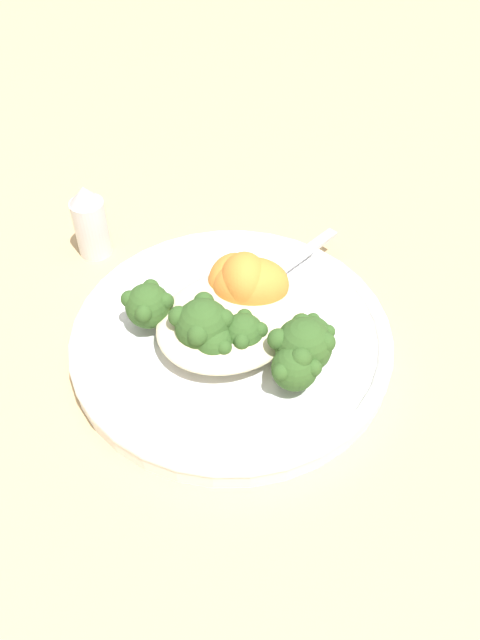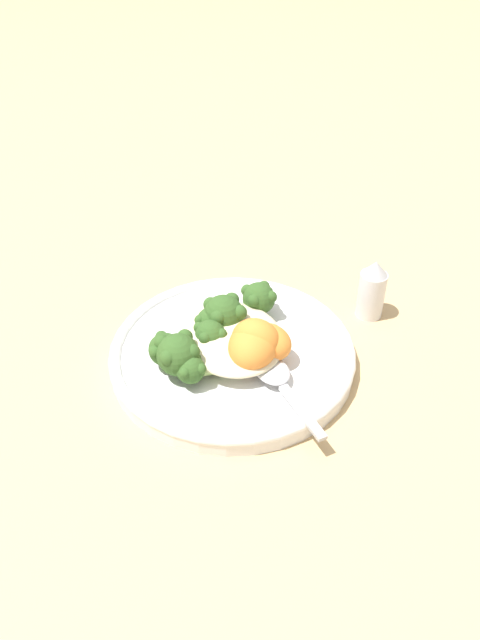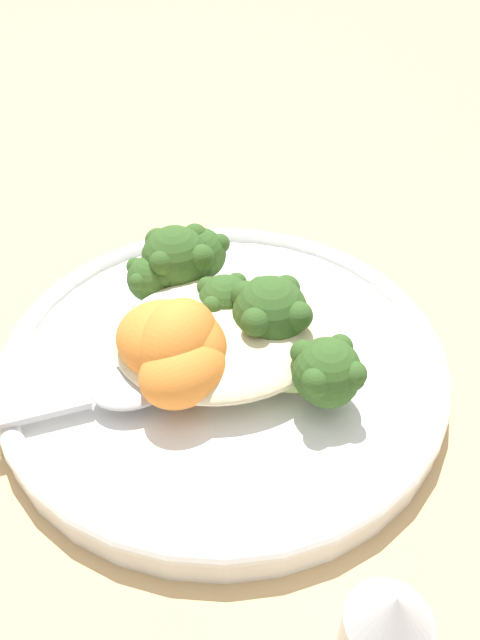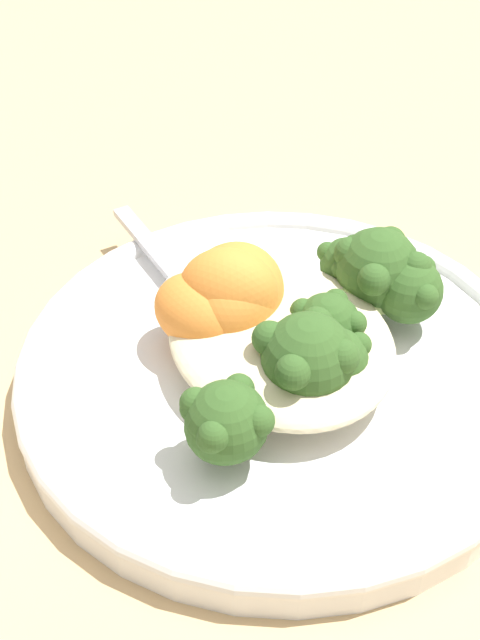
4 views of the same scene
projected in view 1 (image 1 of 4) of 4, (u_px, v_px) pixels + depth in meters
The scene contains 16 objects.
ground_plane at pixel (247, 337), 0.51m from camera, with size 4.00×4.00×0.00m, color tan.
plate at pixel (230, 336), 0.49m from camera, with size 0.25×0.25×0.02m.
quinoa_mound at pixel (227, 315), 0.48m from camera, with size 0.12×0.10×0.02m, color beige.
broccoli_stalk_0 at pixel (167, 305), 0.48m from camera, with size 0.10×0.07×0.03m.
broccoli_stalk_1 at pixel (168, 305), 0.48m from camera, with size 0.11×0.07×0.04m.
broccoli_stalk_2 at pixel (208, 321), 0.46m from camera, with size 0.10×0.04×0.04m.
broccoli_stalk_3 at pixel (221, 335), 0.46m from camera, with size 0.08×0.05×0.03m.
broccoli_stalk_4 at pixel (245, 327), 0.46m from camera, with size 0.07×0.06×0.03m.
broccoli_stalk_5 at pixel (284, 352), 0.45m from camera, with size 0.06×0.10×0.03m.
broccoli_stalk_6 at pixel (294, 341), 0.45m from camera, with size 0.05×0.12×0.04m.
broccoli_stalk_7 at pixel (294, 324), 0.47m from camera, with size 0.03×0.11×0.03m.
sweet_potato_chunk_0 at pixel (244, 282), 0.49m from camera, with size 0.05×0.04×0.05m, color orange.
sweet_potato_chunk_1 at pixel (233, 277), 0.50m from camera, with size 0.05×0.04×0.03m, color orange.
sweet_potato_chunk_2 at pixel (251, 285), 0.49m from camera, with size 0.06×0.05×0.04m, color orange.
spoon at pixel (270, 276), 0.52m from camera, with size 0.12×0.04×0.01m.
salt_shaker at pixel (90, 221), 0.55m from camera, with size 0.03×0.03×0.07m.
Camera 1 is at (-0.22, -0.26, 0.38)m, focal length 35.00 mm.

